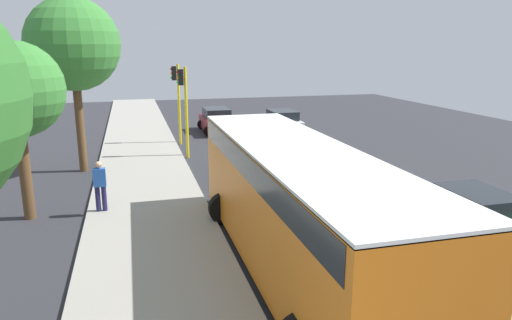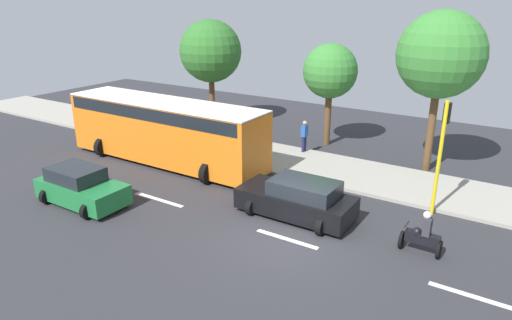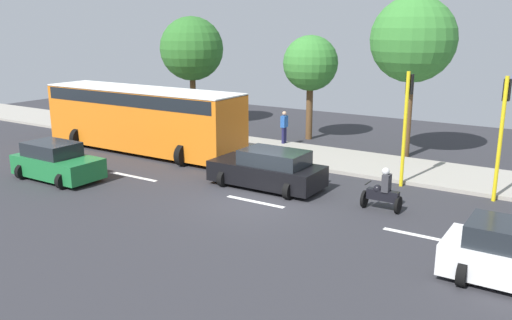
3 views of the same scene
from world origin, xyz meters
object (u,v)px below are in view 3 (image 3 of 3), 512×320
car_black (268,170)px  street_tree_north (192,49)px  pedestrian_near_signal (284,126)px  traffic_light_corner (407,112)px  motorcycle (383,192)px  street_tree_center (311,64)px  traffic_light_midblock (503,121)px  car_green (57,162)px  street_tree_south (413,40)px  city_bus (142,115)px

car_black → street_tree_north: street_tree_north is taller
pedestrian_near_signal → traffic_light_corner: (-3.67, -7.48, 1.87)m
car_black → street_tree_north: size_ratio=0.67×
motorcycle → street_tree_north: (9.17, 15.71, 4.09)m
car_black → street_tree_center: (9.00, 2.84, 3.43)m
traffic_light_corner → traffic_light_midblock: bearing=-90.0°
car_black → street_tree_center: 10.04m
car_green → traffic_light_corner: traffic_light_corner is taller
car_green → motorcycle: motorcycle is taller
traffic_light_midblock → street_tree_south: street_tree_south is taller
traffic_light_corner → street_tree_south: size_ratio=0.60×
street_tree_center → car_black: bearing=-162.5°
street_tree_center → city_bus: bearing=141.8°
city_bus → street_tree_center: (7.15, -5.63, 2.30)m
pedestrian_near_signal → street_tree_north: 8.99m
motorcycle → street_tree_center: bearing=39.3°
car_black → traffic_light_corner: size_ratio=0.99×
city_bus → street_tree_north: (7.13, 2.56, 2.88)m
motorcycle → street_tree_south: street_tree_south is taller
motorcycle → traffic_light_midblock: bearing=-43.3°
city_bus → traffic_light_midblock: (1.22, -16.22, 1.08)m
traffic_light_midblock → street_tree_north: (5.92, 18.78, 1.80)m
street_tree_south → car_black: bearing=159.1°
motorcycle → pedestrian_near_signal: size_ratio=0.91×
traffic_light_corner → street_tree_north: size_ratio=0.67×
car_green → motorcycle: bearing=-74.4°
car_green → street_tree_north: size_ratio=0.57×
car_green → street_tree_south: size_ratio=0.51×
city_bus → pedestrian_near_signal: 7.27m
car_green → city_bus: 5.69m
car_black → pedestrian_near_signal: pedestrian_near_signal is taller
city_bus → traffic_light_corner: traffic_light_corner is taller
pedestrian_near_signal → traffic_light_midblock: bearing=-108.6°
car_black → city_bus: size_ratio=0.41×
city_bus → street_tree_north: street_tree_north is taller
traffic_light_midblock → street_tree_south: (4.74, 4.77, 2.58)m
car_green → street_tree_north: street_tree_north is taller
pedestrian_near_signal → traffic_light_midblock: 11.64m
street_tree_north → car_black: bearing=-129.2°
street_tree_center → car_green: bearing=158.1°
car_black → street_tree_south: street_tree_south is taller
car_green → street_tree_south: (11.51, -10.92, 4.80)m
motorcycle → street_tree_north: bearing=59.7°
car_black → car_green: bearing=115.0°
traffic_light_midblock → traffic_light_corner: bearing=90.0°
car_black → city_bus: (1.85, 8.46, 1.13)m
pedestrian_near_signal → traffic_light_midblock: (-3.67, -10.89, 1.87)m
motorcycle → traffic_light_midblock: size_ratio=0.34×
pedestrian_near_signal → traffic_light_corner: bearing=-116.1°
street_tree_north → city_bus: bearing=-160.2°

